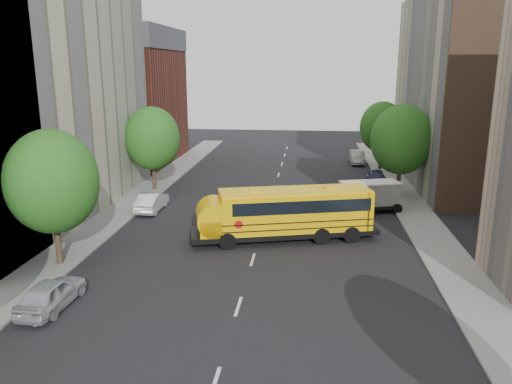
% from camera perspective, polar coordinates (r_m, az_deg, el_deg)
% --- Properties ---
extents(ground, '(120.00, 120.00, 0.00)m').
position_cam_1_polar(ground, '(31.81, 0.04, -6.40)').
color(ground, black).
rests_on(ground, ground).
extents(sidewalk_left, '(3.00, 80.00, 0.12)m').
position_cam_1_polar(sidewalk_left, '(39.21, -16.11, -2.87)').
color(sidewalk_left, slate).
rests_on(sidewalk_left, ground).
extents(sidewalk_right, '(3.00, 80.00, 0.12)m').
position_cam_1_polar(sidewalk_right, '(37.28, 18.81, -3.96)').
color(sidewalk_right, slate).
rests_on(sidewalk_right, ground).
extents(lane_markings, '(0.15, 64.00, 0.01)m').
position_cam_1_polar(lane_markings, '(41.28, 1.54, -1.53)').
color(lane_markings, silver).
rests_on(lane_markings, ground).
extents(building_left_cream, '(10.00, 26.00, 20.00)m').
position_cam_1_polar(building_left_cream, '(41.46, -25.06, 11.26)').
color(building_left_cream, '#B9B295').
rests_on(building_left_cream, ground).
extents(building_left_redbrick, '(10.00, 15.00, 13.00)m').
position_cam_1_polar(building_left_redbrick, '(61.56, -14.14, 9.42)').
color(building_left_redbrick, maroon).
rests_on(building_left_redbrick, ground).
extents(building_right_far, '(10.00, 22.00, 18.00)m').
position_cam_1_polar(building_right_far, '(51.80, 23.24, 10.66)').
color(building_right_far, tan).
rests_on(building_right_far, ground).
extents(street_tree_1, '(5.12, 5.12, 7.90)m').
position_cam_1_polar(street_tree_1, '(29.94, -22.28, 1.09)').
color(street_tree_1, '#38281C').
rests_on(street_tree_1, ground).
extents(street_tree_2, '(4.99, 4.99, 7.71)m').
position_cam_1_polar(street_tree_2, '(46.30, -11.77, 6.01)').
color(street_tree_2, '#38281C').
rests_on(street_tree_2, ground).
extents(street_tree_4, '(5.25, 5.25, 8.10)m').
position_cam_1_polar(street_tree_4, '(44.71, 16.29, 5.77)').
color(street_tree_4, '#38281C').
rests_on(street_tree_4, ground).
extents(street_tree_5, '(4.86, 4.86, 7.51)m').
position_cam_1_polar(street_tree_5, '(56.52, 14.22, 7.18)').
color(street_tree_5, '#38281C').
rests_on(street_tree_5, ground).
extents(school_bus, '(12.57, 5.92, 3.47)m').
position_cam_1_polar(school_bus, '(32.72, 3.07, -2.26)').
color(school_bus, black).
rests_on(school_bus, ground).
extents(safari_truck, '(5.98, 3.56, 2.42)m').
position_cam_1_polar(safari_truck, '(40.00, 12.28, -0.48)').
color(safari_truck, black).
rests_on(safari_truck, ground).
extents(parked_car_0, '(1.93, 4.38, 1.47)m').
position_cam_1_polar(parked_car_0, '(25.99, -22.35, -10.68)').
color(parked_car_0, '#ADADB4').
rests_on(parked_car_0, ground).
extents(parked_car_1, '(1.58, 4.51, 1.48)m').
position_cam_1_polar(parked_car_1, '(40.49, -11.84, -1.07)').
color(parked_car_1, silver).
rests_on(parked_car_1, ground).
extents(parked_car_4, '(2.14, 4.64, 1.54)m').
position_cam_1_polar(parked_car_4, '(49.05, 13.57, 1.53)').
color(parked_car_4, '#312E52').
rests_on(parked_car_4, ground).
extents(parked_car_5, '(1.64, 4.59, 1.51)m').
position_cam_1_polar(parked_car_5, '(60.13, 11.50, 3.92)').
color(parked_car_5, '#A3A49E').
rests_on(parked_car_5, ground).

